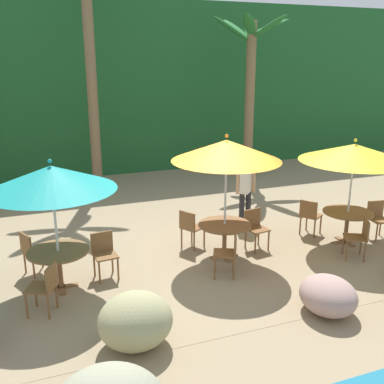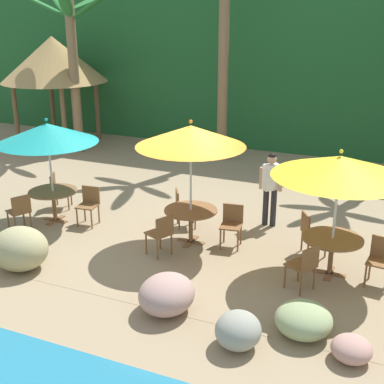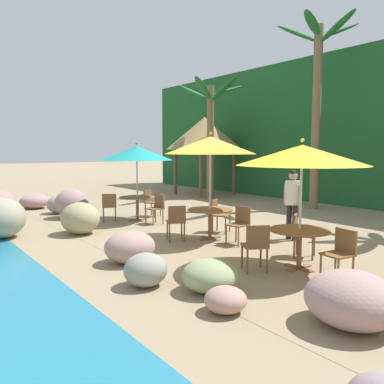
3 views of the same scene
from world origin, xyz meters
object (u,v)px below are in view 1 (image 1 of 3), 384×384
chair_teal_left (46,285)px  dining_table_yellow (348,217)px  chair_orange_inland (190,226)px  chair_orange_left (229,251)px  chair_orange_seaward (255,226)px  palm_tree_third (250,73)px  chair_teal_seaward (104,251)px  umbrella_teal (51,178)px  umbrella_orange (226,150)px  dining_table_teal (59,257)px  palm_tree_second (90,48)px  chair_teal_inland (32,250)px  waiter_in_white (246,188)px  chair_yellow_seaward (377,217)px  dining_table_orange (225,230)px  chair_yellow_left (360,236)px  umbrella_yellow (354,153)px  chair_yellow_inland (310,215)px

chair_teal_left → dining_table_yellow: 6.56m
chair_orange_inland → chair_orange_left: same height
chair_orange_seaward → palm_tree_third: 6.91m
chair_teal_seaward → palm_tree_third: (6.02, 5.78, 3.06)m
umbrella_teal → dining_table_yellow: (6.24, -0.09, -1.46)m
chair_teal_seaward → umbrella_orange: (2.50, -0.02, 1.77)m
dining_table_teal → chair_teal_seaward: bearing=12.5°
chair_teal_seaward → dining_table_yellow: size_ratio=0.79×
chair_orange_inland → dining_table_yellow: chair_orange_inland is taller
chair_teal_seaward → palm_tree_second: 7.37m
chair_orange_seaward → chair_orange_inland: size_ratio=1.00×
chair_teal_seaward → chair_teal_inland: (-1.27, 0.55, 0.00)m
chair_teal_inland → chair_orange_seaward: bearing=-4.4°
dining_table_yellow → palm_tree_second: (-4.53, 6.52, 3.71)m
dining_table_yellow → waiter_in_white: bearing=132.6°
chair_orange_inland → umbrella_orange: bearing=-53.7°
chair_yellow_seaward → chair_teal_left: bearing=-174.5°
chair_teal_left → dining_table_orange: chair_teal_left is taller
chair_teal_inland → chair_orange_left: size_ratio=1.00×
chair_orange_inland → palm_tree_third: palm_tree_third is taller
palm_tree_second → chair_yellow_left: bearing=-60.1°
palm_tree_second → umbrella_yellow: bearing=-55.2°
dining_table_teal → chair_orange_left: bearing=-11.8°
chair_orange_inland → umbrella_teal: bearing=-163.2°
umbrella_yellow → umbrella_teal: bearing=179.2°
chair_orange_inland → palm_tree_third: bearing=51.8°
chair_orange_seaward → chair_yellow_left: size_ratio=1.00×
umbrella_orange → chair_yellow_left: (2.58, -1.05, -1.77)m
umbrella_orange → palm_tree_third: bearing=58.8°
umbrella_teal → dining_table_orange: (3.34, 0.17, -1.46)m
chair_teal_inland → umbrella_yellow: (6.68, -0.82, 1.57)m
chair_yellow_seaward → palm_tree_second: palm_tree_second is taller
dining_table_orange → palm_tree_third: size_ratio=0.21×
umbrella_orange → chair_orange_seaward: umbrella_orange is taller
umbrella_teal → chair_teal_inland: bearing=121.0°
palm_tree_third → chair_yellow_seaward: bearing=-87.7°
chair_orange_inland → palm_tree_third: 7.19m
chair_yellow_seaward → palm_tree_third: 6.80m
chair_yellow_inland → chair_teal_inland: bearing=178.7°
umbrella_yellow → palm_tree_third: (0.61, 6.06, 1.49)m
umbrella_orange → chair_orange_left: bearing=-108.6°
dining_table_orange → waiter_in_white: waiter_in_white is taller
chair_teal_left → palm_tree_second: bearing=74.6°
chair_orange_left → chair_yellow_left: bearing=-4.8°
umbrella_yellow → waiter_in_white: bearing=132.6°
umbrella_yellow → chair_orange_seaward: bearing=167.2°
chair_yellow_left → dining_table_yellow: bearing=67.8°
dining_table_yellow → palm_tree_third: bearing=84.2°
umbrella_yellow → dining_table_orange: bearing=174.9°
palm_tree_second → dining_table_teal: bearing=-104.9°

